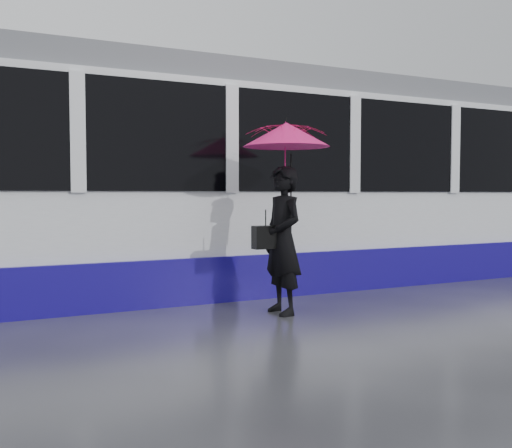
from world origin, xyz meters
TOP-DOWN VIEW (x-y plane):
  - ground at (0.00, 0.00)m, footprint 90.00×90.00m
  - rails at (0.00, 2.50)m, footprint 34.00×1.51m
  - tram at (3.13, 2.50)m, footprint 26.00×2.56m
  - woman at (0.87, 0.27)m, footprint 0.46×0.68m
  - umbrella at (0.92, 0.27)m, footprint 1.11×1.11m
  - handbag at (0.65, 0.29)m, footprint 0.33×0.15m

SIDE VIEW (x-z plane):
  - ground at x=0.00m, z-range 0.00..0.00m
  - rails at x=0.00m, z-range 0.00..0.02m
  - woman at x=0.87m, z-range 0.00..1.80m
  - handbag at x=0.65m, z-range 0.71..1.17m
  - tram at x=3.13m, z-range -0.04..3.31m
  - umbrella at x=0.92m, z-range 1.37..2.58m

